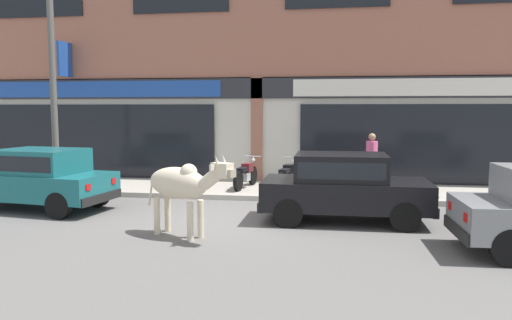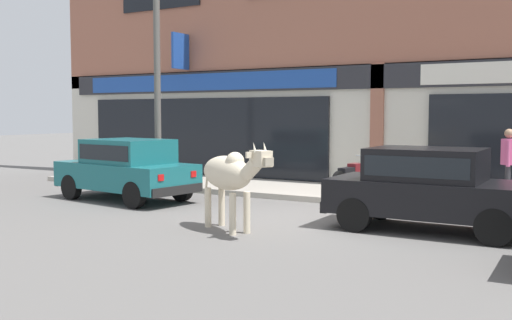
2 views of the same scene
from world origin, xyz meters
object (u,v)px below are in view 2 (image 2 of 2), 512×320
object	(u,v)px
car_1	(127,166)
pedestrian	(508,157)
motorcycle_1	(400,179)
motorcycle_2	(452,183)
cow	(230,174)
motorcycle_0	(353,176)
car_0	(430,185)
utility_pole	(157,70)

from	to	relation	value
car_1	pedestrian	size ratio (longest dim) A/B	2.35
motorcycle_1	motorcycle_2	distance (m)	1.20
car_1	motorcycle_1	xyz separation A→B (m)	(5.65, 3.10, -0.29)
cow	motorcycle_1	world-z (taller)	cow
motorcycle_0	motorcycle_2	size ratio (longest dim) A/B	1.00
car_0	motorcycle_1	world-z (taller)	car_0
motorcycle_0	cow	bearing A→B (deg)	-93.32
cow	pedestrian	xyz separation A→B (m)	(3.84, 5.23, 0.11)
car_1	motorcycle_1	world-z (taller)	car_1
car_0	pedestrian	xyz separation A→B (m)	(0.82, 3.46, 0.30)
motorcycle_1	pedestrian	size ratio (longest dim) A/B	1.12
cow	pedestrian	distance (m)	6.49
car_0	utility_pole	world-z (taller)	utility_pole
motorcycle_2	pedestrian	world-z (taller)	pedestrian
cow	car_1	distance (m)	4.56
utility_pole	motorcycle_2	bearing A→B (deg)	6.38
car_0	pedestrian	world-z (taller)	pedestrian
car_1	motorcycle_1	size ratio (longest dim) A/B	2.09
pedestrian	utility_pole	world-z (taller)	utility_pole
motorcycle_2	pedestrian	distance (m)	1.30
car_0	utility_pole	distance (m)	8.70
cow	motorcycle_0	distance (m)	5.16
pedestrian	motorcycle_0	bearing A→B (deg)	-178.43
motorcycle_0	motorcycle_2	world-z (taller)	same
pedestrian	utility_pole	bearing A→B (deg)	-172.78
car_1	utility_pole	distance (m)	3.40
car_1	motorcycle_0	xyz separation A→B (m)	(4.44, 3.23, -0.29)
motorcycle_0	pedestrian	bearing A→B (deg)	1.57
motorcycle_0	utility_pole	xyz separation A→B (m)	(-5.29, -1.02, 2.73)
pedestrian	utility_pole	xyz separation A→B (m)	(-8.84, -1.12, 2.13)
car_0	car_1	bearing A→B (deg)	178.88
cow	motorcycle_0	bearing A→B (deg)	86.68
cow	car_0	size ratio (longest dim) A/B	0.54
motorcycle_0	motorcycle_1	xyz separation A→B (m)	(1.22, -0.12, 0.00)
car_1	motorcycle_1	bearing A→B (deg)	28.78
car_0	motorcycle_0	distance (m)	4.34
motorcycle_0	motorcycle_1	bearing A→B (deg)	-5.71
cow	motorcycle_1	size ratio (longest dim) A/B	1.10
motorcycle_1	motorcycle_2	xyz separation A→B (m)	(1.20, -0.04, 0.00)
pedestrian	utility_pole	size ratio (longest dim) A/B	0.26
cow	motorcycle_1	xyz separation A→B (m)	(1.52, 5.01, -0.48)
cow	motorcycle_1	bearing A→B (deg)	73.17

